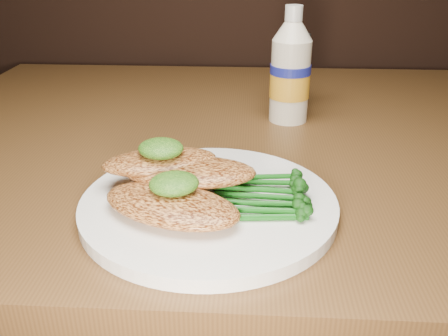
# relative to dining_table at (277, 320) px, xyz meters

# --- Properties ---
(dining_table) EXTENTS (1.20, 0.80, 0.75)m
(dining_table) POSITION_rel_dining_table_xyz_m (0.00, 0.00, 0.00)
(dining_table) COLOR #482E15
(dining_table) RESTS_ON floor
(plate) EXTENTS (0.27, 0.27, 0.01)m
(plate) POSITION_rel_dining_table_xyz_m (-0.10, -0.24, 0.38)
(plate) COLOR white
(plate) RESTS_ON dining_table
(chicken_front) EXTENTS (0.17, 0.13, 0.02)m
(chicken_front) POSITION_rel_dining_table_xyz_m (-0.14, -0.28, 0.40)
(chicken_front) COLOR #CA8240
(chicken_front) RESTS_ON plate
(chicken_mid) EXTENTS (0.15, 0.07, 0.02)m
(chicken_mid) POSITION_rel_dining_table_xyz_m (-0.12, -0.22, 0.41)
(chicken_mid) COLOR #CA8240
(chicken_mid) RESTS_ON plate
(chicken_back) EXTENTS (0.14, 0.10, 0.02)m
(chicken_back) POSITION_rel_dining_table_xyz_m (-0.16, -0.21, 0.42)
(chicken_back) COLOR #CA8240
(chicken_back) RESTS_ON plate
(pesto_front) EXTENTS (0.06, 0.06, 0.02)m
(pesto_front) POSITION_rel_dining_table_xyz_m (-0.13, -0.27, 0.42)
(pesto_front) COLOR #083509
(pesto_front) RESTS_ON chicken_front
(pesto_back) EXTENTS (0.06, 0.06, 0.02)m
(pesto_back) POSITION_rel_dining_table_xyz_m (-0.16, -0.21, 0.43)
(pesto_back) COLOR #083509
(pesto_back) RESTS_ON chicken_back
(broccolini_bundle) EXTENTS (0.15, 0.14, 0.02)m
(broccolini_bundle) POSITION_rel_dining_table_xyz_m (-0.05, -0.24, 0.40)
(broccolini_bundle) COLOR #125413
(broccolini_bundle) RESTS_ON plate
(mayo_bottle) EXTENTS (0.07, 0.07, 0.18)m
(mayo_bottle) POSITION_rel_dining_table_xyz_m (0.00, 0.05, 0.46)
(mayo_bottle) COLOR beige
(mayo_bottle) RESTS_ON dining_table
(pepper_grinder) EXTENTS (0.06, 0.06, 0.12)m
(pepper_grinder) POSITION_rel_dining_table_xyz_m (0.01, 0.12, 0.44)
(pepper_grinder) COLOR black
(pepper_grinder) RESTS_ON dining_table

